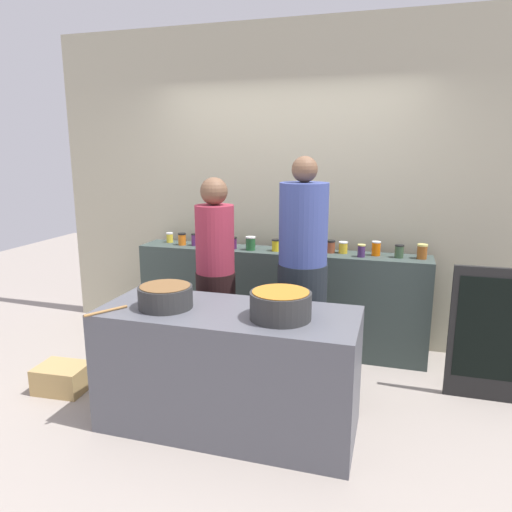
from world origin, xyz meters
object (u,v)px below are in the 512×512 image
object	(u,v)px
preserve_jar_5	(232,243)
cook_with_tongs	(216,288)
wooden_spoon	(106,311)
preserve_jar_12	(361,251)
chalkboard_sign	(492,335)
bread_crate	(62,378)
preserve_jar_1	(182,239)
preserve_jar_2	(195,239)
preserve_jar_10	(331,246)
preserve_jar_8	(291,243)
preserve_jar_13	(376,248)
preserve_jar_4	(216,243)
preserve_jar_14	(399,251)
cook_in_cap	(302,287)
preserve_jar_15	(422,251)
preserve_jar_7	(276,245)
preserve_jar_11	(343,247)
cooking_pot_center	(281,305)
preserve_jar_3	(208,240)
preserve_jar_9	(301,246)
preserve_jar_0	(170,237)
preserve_jar_6	(251,243)
cooking_pot_left	(165,297)

from	to	relation	value
preserve_jar_5	cook_with_tongs	xyz separation A→B (m)	(0.09, -0.66, -0.24)
wooden_spoon	cook_with_tongs	world-z (taller)	cook_with_tongs
preserve_jar_12	chalkboard_sign	xyz separation A→B (m)	(1.00, -0.46, -0.48)
preserve_jar_12	bread_crate	size ratio (longest dim) A/B	0.29
preserve_jar_1	preserve_jar_2	xyz separation A→B (m)	(0.13, 0.01, -0.00)
preserve_jar_10	preserve_jar_2	bearing A→B (deg)	-178.27
preserve_jar_8	preserve_jar_13	distance (m)	0.77
preserve_jar_8	wooden_spoon	size ratio (longest dim) A/B	0.43
preserve_jar_4	preserve_jar_14	size ratio (longest dim) A/B	0.88
preserve_jar_8	cook_in_cap	world-z (taller)	cook_in_cap
wooden_spoon	bread_crate	bearing A→B (deg)	153.41
preserve_jar_5	preserve_jar_15	size ratio (longest dim) A/B	0.88
preserve_jar_7	preserve_jar_11	xyz separation A→B (m)	(0.60, 0.08, -0.00)
wooden_spoon	cook_in_cap	world-z (taller)	cook_in_cap
preserve_jar_11	wooden_spoon	xyz separation A→B (m)	(-1.32, -1.70, -0.16)
preserve_jar_10	cooking_pot_center	world-z (taller)	preserve_jar_10
preserve_jar_10	cooking_pot_center	distance (m)	1.48
preserve_jar_3	preserve_jar_5	size ratio (longest dim) A/B	1.04
preserve_jar_4	preserve_jar_7	world-z (taller)	preserve_jar_7
preserve_jar_12	bread_crate	bearing A→B (deg)	-149.85
preserve_jar_9	preserve_jar_15	bearing A→B (deg)	1.00
preserve_jar_8	preserve_jar_14	bearing A→B (deg)	-3.61
preserve_jar_1	cook_in_cap	xyz separation A→B (m)	(1.32, -0.67, -0.18)
wooden_spoon	cook_with_tongs	size ratio (longest dim) A/B	0.18
preserve_jar_2	preserve_jar_4	world-z (taller)	preserve_jar_2
preserve_jar_3	preserve_jar_0	bearing A→B (deg)	170.23
cook_with_tongs	preserve_jar_13	bearing A→B (deg)	31.05
preserve_jar_4	chalkboard_sign	world-z (taller)	preserve_jar_4
preserve_jar_1	preserve_jar_2	size ratio (longest dim) A/B	1.01
preserve_jar_6	preserve_jar_7	size ratio (longest dim) A/B	1.17
preserve_jar_9	cooking_pot_center	bearing A→B (deg)	-83.81
preserve_jar_15	bread_crate	xyz separation A→B (m)	(-2.66, -1.33, -0.90)
preserve_jar_10	cook_in_cap	size ratio (longest dim) A/B	0.06
preserve_jar_1	cook_with_tongs	world-z (taller)	cook_with_tongs
preserve_jar_9	preserve_jar_14	bearing A→B (deg)	0.39
cooking_pot_left	preserve_jar_10	bearing A→B (deg)	59.24
preserve_jar_13	cook_with_tongs	bearing A→B (deg)	-148.95
preserve_jar_12	preserve_jar_15	world-z (taller)	preserve_jar_15
preserve_jar_9	preserve_jar_13	world-z (taller)	preserve_jar_13
preserve_jar_0	bread_crate	xyz separation A→B (m)	(-0.27, -1.39, -0.89)
preserve_jar_15	chalkboard_sign	world-z (taller)	preserve_jar_15
chalkboard_sign	preserve_jar_14	bearing A→B (deg)	142.72
preserve_jar_5	wooden_spoon	xyz separation A→B (m)	(-0.30, -1.61, -0.17)
preserve_jar_4	preserve_jar_12	world-z (taller)	preserve_jar_12
preserve_jar_5	cooking_pot_left	size ratio (longest dim) A/B	0.31
preserve_jar_14	wooden_spoon	bearing A→B (deg)	-137.46
preserve_jar_15	bread_crate	distance (m)	3.11
preserve_jar_9	cooking_pot_left	world-z (taller)	preserve_jar_9
cook_with_tongs	preserve_jar_9	bearing A→B (deg)	51.00
preserve_jar_1	cook_in_cap	world-z (taller)	cook_in_cap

